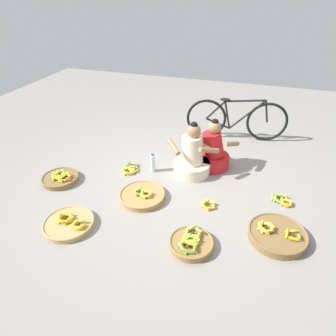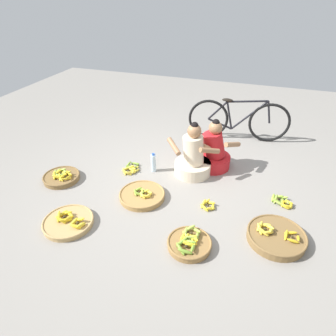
# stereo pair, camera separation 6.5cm
# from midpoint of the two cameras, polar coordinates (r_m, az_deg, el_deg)

# --- Properties ---
(ground_plane) EXTENTS (10.00, 10.00, 0.00)m
(ground_plane) POSITION_cam_midpoint_polar(r_m,az_deg,el_deg) (4.07, 0.39, -2.70)
(ground_plane) COLOR gray
(vendor_woman_front) EXTENTS (0.76, 0.52, 0.80)m
(vendor_woman_front) POSITION_cam_midpoint_polar(r_m,az_deg,el_deg) (4.13, 4.29, 1.99)
(vendor_woman_front) COLOR beige
(vendor_woman_front) RESTS_ON ground
(vendor_woman_behind) EXTENTS (0.69, 0.52, 0.76)m
(vendor_woman_behind) POSITION_cam_midpoint_polar(r_m,az_deg,el_deg) (4.34, 8.18, 3.10)
(vendor_woman_behind) COLOR red
(vendor_woman_behind) RESTS_ON ground
(bicycle_leaning) EXTENTS (1.69, 0.31, 0.73)m
(bicycle_leaning) POSITION_cam_midpoint_polar(r_m,az_deg,el_deg) (5.19, 12.77, 9.20)
(bicycle_leaning) COLOR black
(bicycle_leaning) RESTS_ON ground
(banana_basket_near_vendor) EXTENTS (0.47, 0.47, 0.15)m
(banana_basket_near_vendor) POSITION_cam_midpoint_polar(r_m,az_deg,el_deg) (3.16, 3.93, -14.31)
(banana_basket_near_vendor) COLOR olive
(banana_basket_near_vendor) RESTS_ON ground
(banana_basket_back_left) EXTENTS (0.50, 0.50, 0.15)m
(banana_basket_back_left) POSITION_cam_midpoint_polar(r_m,az_deg,el_deg) (4.34, -20.61, -1.84)
(banana_basket_back_left) COLOR brown
(banana_basket_back_left) RESTS_ON ground
(banana_basket_mid_right) EXTENTS (0.59, 0.59, 0.13)m
(banana_basket_mid_right) POSITION_cam_midpoint_polar(r_m,az_deg,el_deg) (3.78, -5.51, -5.33)
(banana_basket_mid_right) COLOR #A87F47
(banana_basket_mid_right) RESTS_ON ground
(banana_basket_front_center) EXTENTS (0.63, 0.63, 0.17)m
(banana_basket_front_center) POSITION_cam_midpoint_polar(r_m,az_deg,el_deg) (3.43, 19.95, -12.10)
(banana_basket_front_center) COLOR brown
(banana_basket_front_center) RESTS_ON ground
(banana_basket_back_right) EXTENTS (0.57, 0.57, 0.14)m
(banana_basket_back_right) POSITION_cam_midpoint_polar(r_m,az_deg,el_deg) (3.57, -19.21, -10.11)
(banana_basket_back_right) COLOR tan
(banana_basket_back_right) RESTS_ON ground
(loose_bananas_front_left) EXTENTS (0.28, 0.24, 0.09)m
(loose_bananas_front_left) POSITION_cam_midpoint_polar(r_m,az_deg,el_deg) (3.96, 20.90, -5.87)
(loose_bananas_front_left) COLOR gold
(loose_bananas_front_left) RESTS_ON ground
(loose_bananas_front_right) EXTENTS (0.25, 0.36, 0.10)m
(loose_bananas_front_right) POSITION_cam_midpoint_polar(r_m,az_deg,el_deg) (4.33, -7.74, -0.22)
(loose_bananas_front_right) COLOR yellow
(loose_bananas_front_right) RESTS_ON ground
(loose_bananas_near_bicycle) EXTENTS (0.21, 0.21, 0.09)m
(loose_bananas_near_bicycle) POSITION_cam_midpoint_polar(r_m,az_deg,el_deg) (3.67, 7.35, -7.09)
(loose_bananas_near_bicycle) COLOR yellow
(loose_bananas_near_bicycle) RESTS_ON ground
(water_bottle) EXTENTS (0.08, 0.08, 0.29)m
(water_bottle) POSITION_cam_midpoint_polar(r_m,az_deg,el_deg) (4.23, -3.42, 0.97)
(water_bottle) COLOR silver
(water_bottle) RESTS_ON ground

